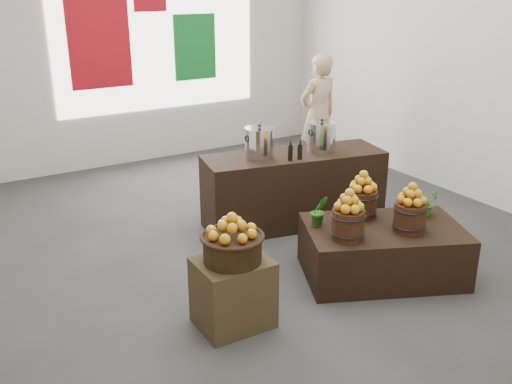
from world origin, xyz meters
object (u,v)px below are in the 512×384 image
crate (233,293)px  counter (294,189)px  shopper (318,115)px  wicker_basket (232,249)px  stock_pot_left (259,144)px  display_table (382,251)px  stock_pot_center (321,138)px

crate → counter: size_ratio=0.28×
counter → shopper: bearing=56.4°
wicker_basket → stock_pot_left: stock_pot_left is taller
counter → display_table: bearing=-78.4°
crate → wicker_basket: bearing=0.0°
wicker_basket → counter: size_ratio=0.23×
crate → shopper: (2.98, 2.82, 0.58)m
counter → stock_pot_center: 0.67m
shopper → crate: bearing=40.6°
display_table → stock_pot_left: 1.79m
stock_pot_left → wicker_basket: bearing=-127.9°
stock_pot_center → shopper: bearing=53.9°
crate → shopper: bearing=43.4°
crate → stock_pot_center: stock_pot_center is taller
wicker_basket → shopper: (2.98, 2.82, 0.18)m
stock_pot_center → stock_pot_left: bearing=168.5°
stock_pot_center → crate: bearing=-144.2°
stock_pot_left → stock_pot_center: 0.75m
crate → wicker_basket: (0.00, 0.00, 0.40)m
wicker_basket → crate: bearing=0.0°
wicker_basket → shopper: 4.11m
wicker_basket → display_table: (1.63, -0.01, -0.44)m
shopper → wicker_basket: bearing=40.6°
stock_pot_left → stock_pot_center: (0.74, -0.15, 0.00)m
counter → stock_pot_left: bearing=180.0°
crate → display_table: bearing=-0.4°
stock_pot_left → shopper: (1.77, 1.27, -0.13)m
stock_pot_left → shopper: bearing=35.6°
wicker_basket → display_table: bearing=-0.4°
display_table → shopper: 3.20m
crate → shopper: size_ratio=0.34×
stock_pot_left → stock_pot_center: same height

